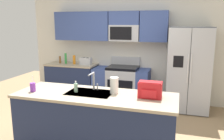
% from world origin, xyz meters
% --- Properties ---
extents(ground_plane, '(9.00, 9.00, 0.00)m').
position_xyz_m(ground_plane, '(0.00, 0.00, 0.00)').
color(ground_plane, '#997A56').
rests_on(ground_plane, ground).
extents(kitchen_wall_unit, '(5.20, 0.43, 2.60)m').
position_xyz_m(kitchen_wall_unit, '(-0.14, 2.08, 1.47)').
color(kitchen_wall_unit, silver).
rests_on(kitchen_wall_unit, ground).
extents(back_counter, '(1.28, 0.63, 0.90)m').
position_xyz_m(back_counter, '(-1.42, 1.80, 0.45)').
color(back_counter, '#1E2A4D').
rests_on(back_counter, ground).
extents(range_oven, '(1.36, 0.61, 1.10)m').
position_xyz_m(range_oven, '(-0.09, 1.80, 0.44)').
color(range_oven, '#B7BABF').
rests_on(range_oven, ground).
extents(refrigerator, '(0.90, 0.76, 1.85)m').
position_xyz_m(refrigerator, '(1.44, 1.73, 0.93)').
color(refrigerator, '#4C4F54').
rests_on(refrigerator, ground).
extents(island_counter, '(2.37, 0.83, 0.90)m').
position_xyz_m(island_counter, '(0.08, -0.46, 0.45)').
color(island_counter, '#1E2A4D').
rests_on(island_counter, ground).
extents(toaster, '(0.28, 0.16, 0.18)m').
position_xyz_m(toaster, '(-1.00, 1.75, 0.99)').
color(toaster, '#B7BABF').
rests_on(toaster, back_counter).
extents(pepper_mill, '(0.05, 0.05, 0.18)m').
position_xyz_m(pepper_mill, '(-1.75, 1.80, 0.99)').
color(pepper_mill, brown).
rests_on(pepper_mill, back_counter).
extents(bottle_orange, '(0.07, 0.07, 0.22)m').
position_xyz_m(bottle_orange, '(-1.34, 1.79, 1.01)').
color(bottle_orange, orange).
rests_on(bottle_orange, back_counter).
extents(bottle_green, '(0.06, 0.06, 0.27)m').
position_xyz_m(bottle_green, '(-1.57, 1.77, 1.03)').
color(bottle_green, green).
rests_on(bottle_green, back_counter).
extents(sink_faucet, '(0.08, 0.22, 0.28)m').
position_xyz_m(sink_faucet, '(-0.01, -0.27, 1.07)').
color(sink_faucet, '#B7BABF').
rests_on(sink_faucet, island_counter).
extents(drink_cup_purple, '(0.08, 0.08, 0.25)m').
position_xyz_m(drink_cup_purple, '(-0.87, -0.61, 0.97)').
color(drink_cup_purple, purple).
rests_on(drink_cup_purple, island_counter).
extents(soap_dispenser, '(0.06, 0.06, 0.17)m').
position_xyz_m(soap_dispenser, '(-0.23, -0.44, 0.97)').
color(soap_dispenser, '#A5D8B2').
rests_on(soap_dispenser, island_counter).
extents(paper_towel_roll, '(0.12, 0.12, 0.24)m').
position_xyz_m(paper_towel_roll, '(0.34, -0.34, 1.02)').
color(paper_towel_roll, white).
rests_on(paper_towel_roll, island_counter).
extents(backpack, '(0.32, 0.22, 0.23)m').
position_xyz_m(backpack, '(0.87, -0.39, 1.02)').
color(backpack, red).
rests_on(backpack, island_counter).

